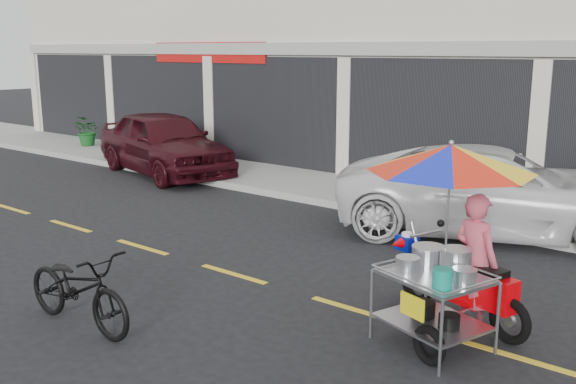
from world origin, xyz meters
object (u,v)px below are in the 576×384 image
Objects in this scene: near_bicycle at (78,288)px; maroon_sedan at (164,143)px; food_vendor_rig at (456,215)px; white_pickup at (496,191)px.

maroon_sedan is at bearing 42.13° from near_bicycle.
maroon_sedan is 2.12× the size of food_vendor_rig.
white_pickup is 4.51m from food_vendor_rig.
near_bicycle is at bearing 138.30° from white_pickup.
white_pickup is at bearing -75.62° from maroon_sedan.
white_pickup is (8.52, -0.02, -0.06)m from maroon_sedan.
near_bicycle is (6.30, -6.67, -0.34)m from maroon_sedan.
food_vendor_rig is (9.70, -4.32, 0.59)m from maroon_sedan.
maroon_sedan reaches higher than near_bicycle.
food_vendor_rig is (3.41, 2.35, 0.93)m from near_bicycle.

